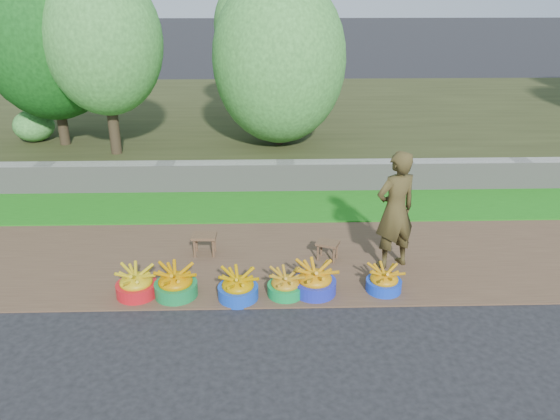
{
  "coord_description": "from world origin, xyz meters",
  "views": [
    {
      "loc": [
        -0.38,
        -5.61,
        3.62
      ],
      "look_at": [
        -0.18,
        1.3,
        0.75
      ],
      "focal_mm": 35.0,
      "sensor_mm": 36.0,
      "label": 1
    }
  ],
  "objects_px": {
    "basin_e": "(315,281)",
    "basin_f": "(384,281)",
    "stool_right": "(328,245)",
    "stool_left": "(204,239)",
    "basin_b": "(176,284)",
    "basin_c": "(238,287)",
    "basin_d": "(286,285)",
    "basin_a": "(136,284)",
    "vendor_woman": "(395,210)"
  },
  "relations": [
    {
      "from": "vendor_woman",
      "to": "basin_b",
      "type": "bearing_deg",
      "value": -8.19
    },
    {
      "from": "stool_left",
      "to": "basin_f",
      "type": "bearing_deg",
      "value": -24.39
    },
    {
      "from": "basin_a",
      "to": "basin_c",
      "type": "height_order",
      "value": "basin_a"
    },
    {
      "from": "basin_a",
      "to": "stool_left",
      "type": "xyz_separation_m",
      "value": [
        0.74,
        1.1,
        0.09
      ]
    },
    {
      "from": "basin_a",
      "to": "basin_e",
      "type": "relative_size",
      "value": 0.95
    },
    {
      "from": "basin_a",
      "to": "basin_b",
      "type": "distance_m",
      "value": 0.49
    },
    {
      "from": "basin_f",
      "to": "stool_left",
      "type": "height_order",
      "value": "basin_f"
    },
    {
      "from": "basin_f",
      "to": "stool_right",
      "type": "bearing_deg",
      "value": 125.75
    },
    {
      "from": "basin_d",
      "to": "basin_b",
      "type": "bearing_deg",
      "value": 178.95
    },
    {
      "from": "basin_a",
      "to": "basin_b",
      "type": "xyz_separation_m",
      "value": [
        0.49,
        -0.02,
        0.01
      ]
    },
    {
      "from": "basin_e",
      "to": "stool_left",
      "type": "bearing_deg",
      "value": 143.44
    },
    {
      "from": "basin_c",
      "to": "stool_left",
      "type": "relative_size",
      "value": 1.41
    },
    {
      "from": "basin_b",
      "to": "basin_c",
      "type": "height_order",
      "value": "basin_b"
    },
    {
      "from": "basin_f",
      "to": "stool_left",
      "type": "bearing_deg",
      "value": 155.61
    },
    {
      "from": "basin_d",
      "to": "basin_c",
      "type": "bearing_deg",
      "value": -174.19
    },
    {
      "from": "basin_e",
      "to": "basin_f",
      "type": "bearing_deg",
      "value": 1.91
    },
    {
      "from": "basin_b",
      "to": "stool_right",
      "type": "distance_m",
      "value": 2.19
    },
    {
      "from": "basin_a",
      "to": "basin_c",
      "type": "relative_size",
      "value": 1.02
    },
    {
      "from": "basin_a",
      "to": "basin_c",
      "type": "xyz_separation_m",
      "value": [
        1.27,
        -0.11,
        -0.0
      ]
    },
    {
      "from": "basin_c",
      "to": "vendor_woman",
      "type": "bearing_deg",
      "value": 21.01
    },
    {
      "from": "basin_f",
      "to": "basin_c",
      "type": "bearing_deg",
      "value": -175.99
    },
    {
      "from": "basin_d",
      "to": "stool_left",
      "type": "bearing_deg",
      "value": 134.42
    },
    {
      "from": "stool_left",
      "to": "stool_right",
      "type": "height_order",
      "value": "stool_left"
    },
    {
      "from": "basin_e",
      "to": "vendor_woman",
      "type": "relative_size",
      "value": 0.33
    },
    {
      "from": "basin_b",
      "to": "basin_f",
      "type": "xyz_separation_m",
      "value": [
        2.61,
        0.04,
        -0.03
      ]
    },
    {
      "from": "basin_e",
      "to": "stool_right",
      "type": "distance_m",
      "value": 0.93
    },
    {
      "from": "basin_f",
      "to": "basin_b",
      "type": "bearing_deg",
      "value": -179.04
    },
    {
      "from": "basin_a",
      "to": "vendor_woman",
      "type": "xyz_separation_m",
      "value": [
        3.34,
        0.69,
        0.67
      ]
    },
    {
      "from": "basin_a",
      "to": "vendor_woman",
      "type": "height_order",
      "value": "vendor_woman"
    },
    {
      "from": "stool_left",
      "to": "basin_e",
      "type": "bearing_deg",
      "value": -36.56
    },
    {
      "from": "vendor_woman",
      "to": "basin_f",
      "type": "bearing_deg",
      "value": 48.12
    },
    {
      "from": "basin_f",
      "to": "basin_a",
      "type": "bearing_deg",
      "value": -179.58
    },
    {
      "from": "basin_c",
      "to": "stool_right",
      "type": "distance_m",
      "value": 1.57
    },
    {
      "from": "vendor_woman",
      "to": "basin_a",
      "type": "bearing_deg",
      "value": -10.53
    },
    {
      "from": "basin_e",
      "to": "stool_left",
      "type": "distance_m",
      "value": 1.85
    },
    {
      "from": "basin_f",
      "to": "vendor_woman",
      "type": "height_order",
      "value": "vendor_woman"
    },
    {
      "from": "basin_d",
      "to": "stool_left",
      "type": "xyz_separation_m",
      "value": [
        -1.12,
        1.14,
        0.11
      ]
    },
    {
      "from": "basin_b",
      "to": "basin_c",
      "type": "bearing_deg",
      "value": -6.25
    },
    {
      "from": "stool_right",
      "to": "basin_f",
      "type": "bearing_deg",
      "value": -54.25
    },
    {
      "from": "basin_d",
      "to": "basin_f",
      "type": "relative_size",
      "value": 1.01
    },
    {
      "from": "basin_b",
      "to": "vendor_woman",
      "type": "height_order",
      "value": "vendor_woman"
    },
    {
      "from": "basin_c",
      "to": "basin_e",
      "type": "relative_size",
      "value": 0.93
    },
    {
      "from": "basin_a",
      "to": "basin_e",
      "type": "distance_m",
      "value": 2.22
    },
    {
      "from": "basin_a",
      "to": "basin_b",
      "type": "height_order",
      "value": "basin_b"
    },
    {
      "from": "basin_a",
      "to": "basin_e",
      "type": "height_order",
      "value": "basin_e"
    },
    {
      "from": "basin_c",
      "to": "stool_left",
      "type": "xyz_separation_m",
      "value": [
        -0.53,
        1.2,
        0.1
      ]
    },
    {
      "from": "vendor_woman",
      "to": "basin_c",
      "type": "bearing_deg",
      "value": -1.2
    },
    {
      "from": "basin_b",
      "to": "basin_c",
      "type": "distance_m",
      "value": 0.78
    },
    {
      "from": "stool_left",
      "to": "vendor_woman",
      "type": "bearing_deg",
      "value": -8.82
    },
    {
      "from": "basin_c",
      "to": "basin_f",
      "type": "relative_size",
      "value": 1.11
    }
  ]
}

